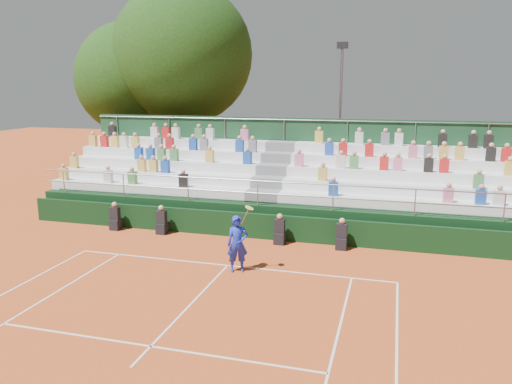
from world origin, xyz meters
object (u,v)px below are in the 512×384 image
(tree_west, at_px, (132,79))
(floodlight_mast, at_px, (340,106))
(tennis_player, at_px, (238,244))
(tree_east, at_px, (183,55))

(tree_west, relative_size, floodlight_mast, 1.17)
(floodlight_mast, bearing_deg, tennis_player, -96.50)
(tree_east, bearing_deg, tennis_player, -60.01)
(tree_east, height_order, floodlight_mast, tree_east)
(tennis_player, distance_m, tree_west, 17.41)
(tree_west, height_order, tree_east, tree_east)
(tennis_player, height_order, tree_east, tree_east)
(tennis_player, relative_size, floodlight_mast, 0.27)
(tree_west, bearing_deg, tree_east, -0.11)
(tree_east, relative_size, floodlight_mast, 1.41)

